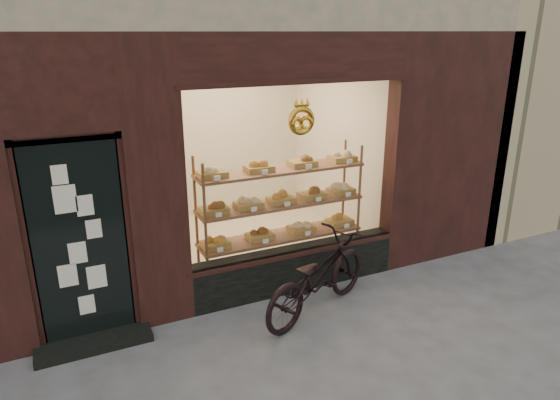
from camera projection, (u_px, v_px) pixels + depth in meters
display_shelf at (281, 213)px, 6.45m from camera, size 2.20×0.45×1.70m
bicycle at (317, 276)px, 5.67m from camera, size 1.83×1.23×0.91m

